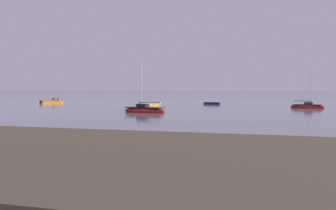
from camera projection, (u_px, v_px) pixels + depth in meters
rowboat_moored_0 at (212, 104)px, 101.44m from camera, size 4.11×2.15×0.62m
rowboat_moored_1 at (307, 104)px, 97.36m from camera, size 1.54×4.13×0.64m
sailboat_moored_0 at (307, 107)px, 83.33m from camera, size 5.90×2.56×6.39m
motorboat_moored_1 at (54, 102)px, 109.11m from camera, size 4.43×5.31×1.79m
rowboat_moored_2 at (149, 105)px, 91.66m from camera, size 3.89×4.85×0.74m
sailboat_moored_2 at (145, 110)px, 69.30m from camera, size 6.67×2.88×7.23m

